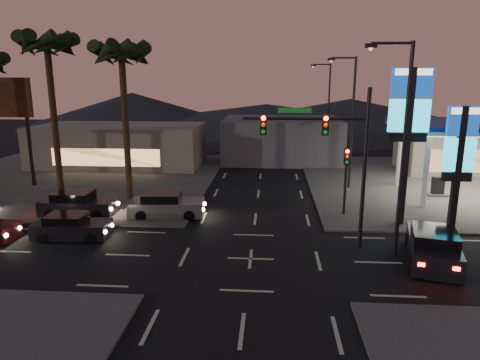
# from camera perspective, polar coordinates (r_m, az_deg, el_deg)

# --- Properties ---
(ground) EXTENTS (140.00, 140.00, 0.00)m
(ground) POSITION_cam_1_polar(r_m,az_deg,el_deg) (20.76, 1.41, -10.46)
(ground) COLOR black
(ground) RESTS_ON ground
(corner_lot_ne) EXTENTS (24.00, 24.00, 0.12)m
(corner_lot_ne) POSITION_cam_1_polar(r_m,az_deg,el_deg) (39.00, 26.86, -0.47)
(corner_lot_ne) COLOR #47443F
(corner_lot_ne) RESTS_ON ground
(corner_lot_nw) EXTENTS (24.00, 24.00, 0.12)m
(corner_lot_nw) POSITION_cam_1_polar(r_m,az_deg,el_deg) (39.72, -21.09, 0.30)
(corner_lot_nw) COLOR #47443F
(corner_lot_nw) RESTS_ON ground
(convenience_store) EXTENTS (10.00, 6.00, 4.00)m
(convenience_store) POSITION_cam_1_polar(r_m,az_deg,el_deg) (43.96, 27.09, 3.49)
(convenience_store) COLOR #726B5B
(convenience_store) RESTS_ON ground
(pylon_sign_tall) EXTENTS (2.20, 0.35, 9.00)m
(pylon_sign_tall) POSITION_cam_1_polar(r_m,az_deg,el_deg) (25.72, 21.61, 7.98)
(pylon_sign_tall) COLOR black
(pylon_sign_tall) RESTS_ON ground
(pylon_sign_short) EXTENTS (1.60, 0.35, 7.00)m
(pylon_sign_short) POSITION_cam_1_polar(r_m,az_deg,el_deg) (25.84, 27.23, 3.57)
(pylon_sign_short) COLOR black
(pylon_sign_short) RESTS_ON ground
(traffic_signal_mast) EXTENTS (6.10, 0.39, 8.00)m
(traffic_signal_mast) POSITION_cam_1_polar(r_m,az_deg,el_deg) (21.40, 11.89, 4.58)
(traffic_signal_mast) COLOR black
(traffic_signal_mast) RESTS_ON ground
(pedestal_signal) EXTENTS (0.32, 0.39, 4.30)m
(pedestal_signal) POSITION_cam_1_polar(r_m,az_deg,el_deg) (26.93, 13.96, 1.23)
(pedestal_signal) COLOR black
(pedestal_signal) RESTS_ON ground
(streetlight_near) EXTENTS (2.14, 0.25, 10.00)m
(streetlight_near) POSITION_cam_1_polar(r_m,az_deg,el_deg) (21.01, 20.57, 5.22)
(streetlight_near) COLOR black
(streetlight_near) RESTS_ON ground
(streetlight_mid) EXTENTS (2.14, 0.25, 10.00)m
(streetlight_mid) POSITION_cam_1_polar(r_m,az_deg,el_deg) (33.62, 14.45, 8.35)
(streetlight_mid) COLOR black
(streetlight_mid) RESTS_ON ground
(streetlight_far) EXTENTS (2.14, 0.25, 10.00)m
(streetlight_far) POSITION_cam_1_polar(r_m,az_deg,el_deg) (47.43, 11.50, 9.80)
(streetlight_far) COLOR black
(streetlight_far) RESTS_ON ground
(palm_a) EXTENTS (4.41, 4.41, 10.86)m
(palm_a) POSITION_cam_1_polar(r_m,az_deg,el_deg) (30.17, -15.48, 14.84)
(palm_a) COLOR black
(palm_a) RESTS_ON ground
(palm_b) EXTENTS (4.41, 4.41, 11.46)m
(palm_b) POSITION_cam_1_polar(r_m,az_deg,el_deg) (32.18, -24.26, 15.02)
(palm_b) COLOR black
(palm_b) RESTS_ON ground
(building_far_west) EXTENTS (16.00, 8.00, 4.00)m
(building_far_west) POSITION_cam_1_polar(r_m,az_deg,el_deg) (44.06, -15.66, 4.47)
(building_far_west) COLOR #726B5B
(building_far_west) RESTS_ON ground
(building_far_mid) EXTENTS (12.00, 9.00, 4.40)m
(building_far_mid) POSITION_cam_1_polar(r_m,az_deg,el_deg) (45.42, 5.57, 5.40)
(building_far_mid) COLOR #4C4C51
(building_far_mid) RESTS_ON ground
(hill_left) EXTENTS (40.00, 40.00, 6.00)m
(hill_left) POSITION_cam_1_polar(r_m,az_deg,el_deg) (83.29, -14.13, 9.17)
(hill_left) COLOR black
(hill_left) RESTS_ON ground
(hill_right) EXTENTS (50.00, 50.00, 5.00)m
(hill_right) POSITION_cam_1_polar(r_m,az_deg,el_deg) (80.45, 14.44, 8.66)
(hill_right) COLOR black
(hill_right) RESTS_ON ground
(hill_center) EXTENTS (60.00, 60.00, 4.00)m
(hill_center) POSITION_cam_1_polar(r_m,az_deg,el_deg) (79.25, 3.56, 8.62)
(hill_center) COLOR black
(hill_center) RESTS_ON ground
(car_lane_a_front) EXTENTS (4.14, 1.88, 1.33)m
(car_lane_a_front) POSITION_cam_1_polar(r_m,az_deg,el_deg) (24.84, -21.62, -5.85)
(car_lane_a_front) COLOR black
(car_lane_a_front) RESTS_ON ground
(car_lane_b_front) EXTENTS (4.79, 2.27, 1.52)m
(car_lane_b_front) POSITION_cam_1_polar(r_m,az_deg,el_deg) (27.01, -9.84, -3.38)
(car_lane_b_front) COLOR slate
(car_lane_b_front) RESTS_ON ground
(car_lane_b_mid) EXTENTS (4.73, 2.05, 1.53)m
(car_lane_b_mid) POSITION_cam_1_polar(r_m,az_deg,el_deg) (28.73, -20.81, -3.06)
(car_lane_b_mid) COLOR black
(car_lane_b_mid) RESTS_ON ground
(suv_station) EXTENTS (3.19, 5.26, 1.64)m
(suv_station) POSITION_cam_1_polar(r_m,az_deg,el_deg) (22.09, 24.30, -8.06)
(suv_station) COLOR black
(suv_station) RESTS_ON ground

